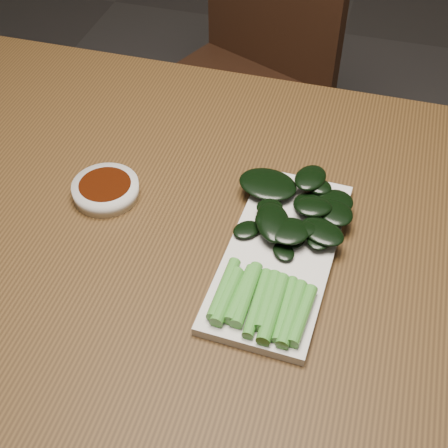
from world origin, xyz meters
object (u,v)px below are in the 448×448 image
table (216,254)px  sauce_bowl (106,190)px  serving_plate (280,254)px  gai_lan (284,240)px  chair_far (244,71)px

table → sauce_bowl: sauce_bowl is taller
sauce_bowl → serving_plate: sauce_bowl is taller
sauce_bowl → table: bearing=-2.9°
serving_plate → gai_lan: size_ratio=0.99×
chair_far → sauce_bowl: size_ratio=8.76×
gai_lan → chair_far: bearing=107.9°
sauce_bowl → gai_lan: gai_lan is taller
table → chair_far: 0.85m
serving_plate → gai_lan: (0.00, 0.01, 0.02)m
table → gai_lan: size_ratio=4.22×
chair_far → serving_plate: chair_far is taller
table → chair_far: chair_far is taller
serving_plate → sauce_bowl: bearing=170.1°
sauce_bowl → serving_plate: (0.28, -0.05, -0.01)m
gai_lan → sauce_bowl: bearing=171.9°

